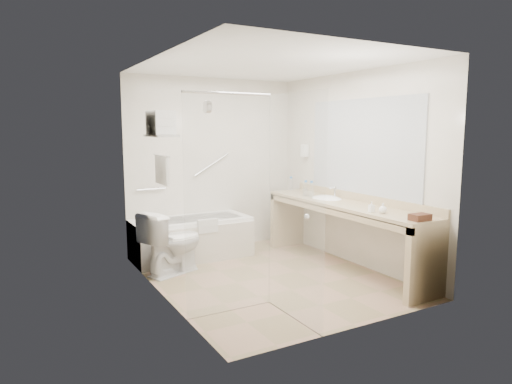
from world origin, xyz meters
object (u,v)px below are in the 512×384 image
toilet (173,243)px  water_bottle_left (311,190)px  bathtub (191,238)px  vanity_counter (344,219)px  amenity_basket (420,217)px

toilet → water_bottle_left: water_bottle_left is taller
bathtub → toilet: size_ratio=2.02×
bathtub → water_bottle_left: bearing=-29.0°
vanity_counter → amenity_basket: 1.27m
amenity_basket → water_bottle_left: 1.84m
bathtub → vanity_counter: (1.52, -1.39, 0.36)m
bathtub → vanity_counter: size_ratio=0.59×
bathtub → water_bottle_left: size_ratio=7.17×
vanity_counter → water_bottle_left: water_bottle_left is taller
bathtub → vanity_counter: 2.09m
bathtub → water_bottle_left: 1.78m
toilet → amenity_basket: (1.91, -2.10, 0.50)m
amenity_basket → water_bottle_left: size_ratio=0.92×
vanity_counter → toilet: 2.16m
vanity_counter → water_bottle_left: bearing=97.8°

